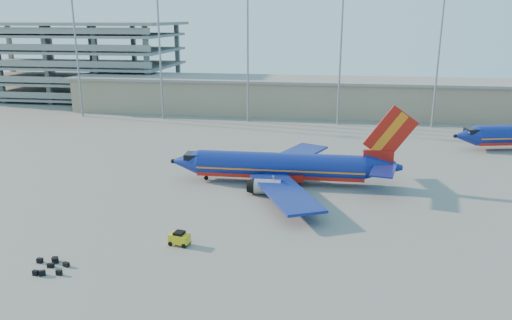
{
  "coord_description": "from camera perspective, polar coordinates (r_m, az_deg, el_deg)",
  "views": [
    {
      "loc": [
        13.92,
        -63.35,
        22.83
      ],
      "look_at": [
        3.82,
        1.29,
        4.0
      ],
      "focal_mm": 35.0,
      "sensor_mm": 36.0,
      "label": 1
    }
  ],
  "objects": [
    {
      "name": "ground",
      "position": [
        68.76,
        -3.31,
        -3.36
      ],
      "size": [
        220.0,
        220.0,
        0.0
      ],
      "primitive_type": "plane",
      "color": "slate",
      "rests_on": "ground"
    },
    {
      "name": "terminal_building",
      "position": [
        122.82,
        7.01,
        7.27
      ],
      "size": [
        122.0,
        16.0,
        8.5
      ],
      "color": "#88745E",
      "rests_on": "ground"
    },
    {
      "name": "parking_garage",
      "position": [
        157.37,
        -20.38,
        11.04
      ],
      "size": [
        62.0,
        32.0,
        21.4
      ],
      "color": "slate",
      "rests_on": "ground"
    },
    {
      "name": "light_mast_row",
      "position": [
        109.84,
        4.33,
        13.26
      ],
      "size": [
        101.6,
        1.6,
        28.65
      ],
      "color": "gray",
      "rests_on": "ground"
    },
    {
      "name": "aircraft_main",
      "position": [
        70.45,
        3.43,
        -0.76
      ],
      "size": [
        34.28,
        32.99,
        11.61
      ],
      "rotation": [
        0.0,
        0.0,
        0.02
      ],
      "color": "navy",
      "rests_on": "ground"
    },
    {
      "name": "baggage_tug",
      "position": [
        52.84,
        -8.75,
        -8.82
      ],
      "size": [
        2.28,
        1.63,
        1.49
      ],
      "rotation": [
        0.0,
        0.0,
        -0.19
      ],
      "color": "gold",
      "rests_on": "ground"
    },
    {
      "name": "luggage_pile",
      "position": [
        51.83,
        -22.42,
        -11.1
      ],
      "size": [
        3.64,
        3.24,
        0.54
      ],
      "color": "black",
      "rests_on": "ground"
    }
  ]
}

